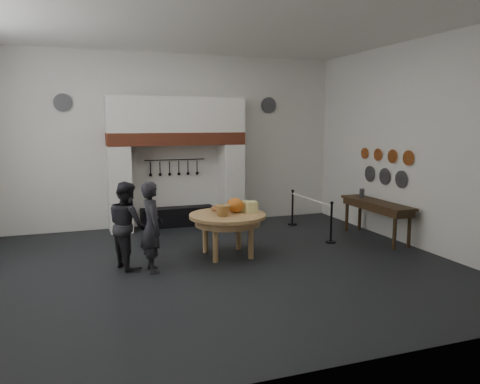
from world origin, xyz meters
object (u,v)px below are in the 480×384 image
object	(u,v)px
iron_range	(178,217)
visitor_far	(127,225)
work_table	(228,216)
barrier_post_far	(293,208)
side_table	(377,203)
visitor_near	(152,227)
barrier_post_near	(331,223)

from	to	relation	value
iron_range	visitor_far	xyz separation A→B (m)	(-1.64, -3.18, 0.57)
iron_range	work_table	xyz separation A→B (m)	(0.38, -3.08, 0.59)
barrier_post_far	side_table	bearing A→B (deg)	-60.62
visitor_near	side_table	xyz separation A→B (m)	(5.34, 0.63, 0.03)
work_table	side_table	size ratio (longest dim) A/B	0.71
visitor_near	barrier_post_far	xyz separation A→B (m)	(4.18, 2.70, -0.39)
side_table	visitor_far	bearing A→B (deg)	-177.66
visitor_far	side_table	bearing A→B (deg)	-105.97
iron_range	barrier_post_near	world-z (taller)	barrier_post_near
side_table	barrier_post_far	world-z (taller)	same
visitor_far	barrier_post_far	distance (m)	5.13
visitor_far	barrier_post_near	world-z (taller)	visitor_far
barrier_post_near	work_table	bearing A→B (deg)	-175.56
visitor_far	barrier_post_near	size ratio (longest dim) A/B	1.83
iron_range	side_table	world-z (taller)	side_table
barrier_post_far	visitor_far	bearing A→B (deg)	-153.36
iron_range	side_table	size ratio (longest dim) A/B	0.86
visitor_far	barrier_post_near	xyz separation A→B (m)	(4.58, 0.30, -0.37)
visitor_far	work_table	bearing A→B (deg)	-105.53
visitor_near	side_table	size ratio (longest dim) A/B	0.76
iron_range	visitor_far	size ratio (longest dim) A/B	1.15
work_table	barrier_post_far	world-z (taller)	barrier_post_far
side_table	barrier_post_far	bearing A→B (deg)	119.38
work_table	visitor_far	distance (m)	2.03
side_table	barrier_post_far	xyz separation A→B (m)	(-1.16, 2.06, -0.42)
iron_range	visitor_near	distance (m)	3.83
iron_range	barrier_post_far	world-z (taller)	barrier_post_far
iron_range	work_table	size ratio (longest dim) A/B	1.21
work_table	barrier_post_far	distance (m)	3.39
visitor_near	side_table	world-z (taller)	visitor_near
visitor_far	barrier_post_near	bearing A→B (deg)	-104.60
visitor_near	barrier_post_near	xyz separation A→B (m)	(4.18, 0.70, -0.39)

